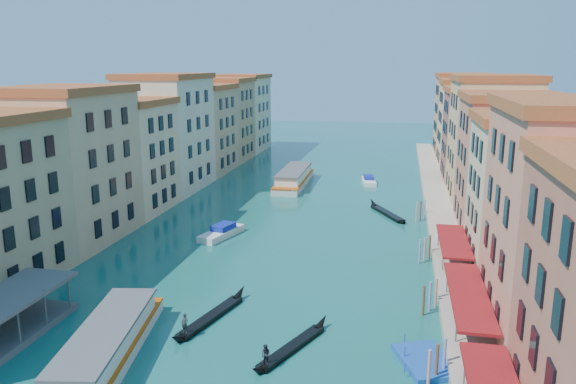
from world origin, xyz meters
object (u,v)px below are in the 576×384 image
vaporetto_near (107,345)px  gondola_right (290,346)px  vaporetto_far (294,178)px  gondola_fore (211,315)px  blue_dock (426,361)px

vaporetto_near → gondola_right: size_ratio=1.82×
vaporetto_far → gondola_fore: (3.61, -58.61, -0.98)m
gondola_right → blue_dock: (10.70, 0.09, -0.19)m
vaporetto_far → blue_dock: vaporetto_far is taller
gondola_right → blue_dock: bearing=23.7°
vaporetto_far → blue_dock: bearing=-71.2°
vaporetto_near → vaporetto_far: (2.01, 66.96, 0.14)m
gondola_fore → blue_dock: bearing=2.4°
gondola_fore → gondola_right: 9.20m
gondola_fore → gondola_right: bearing=-12.4°
gondola_fore → blue_dock: gondola_fore is taller
vaporetto_far → gondola_right: vaporetto_far is taller
gondola_fore → gondola_right: (8.19, -4.20, 0.01)m
vaporetto_far → gondola_fore: vaporetto_far is taller
vaporetto_near → blue_dock: (24.50, 4.24, -1.01)m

